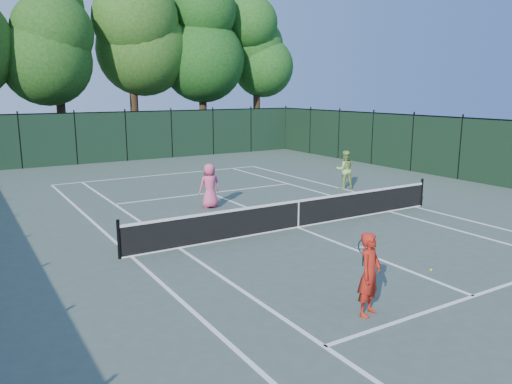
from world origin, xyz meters
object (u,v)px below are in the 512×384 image
coach (370,274)px  player_green (345,170)px  loose_ball_midcourt (431,270)px  player_pink (210,186)px

coach → player_green: bearing=28.7°
player_green → loose_ball_midcourt: (-5.19, -9.09, -0.82)m
player_pink → loose_ball_midcourt: 9.06m
player_green → loose_ball_midcourt: bearing=84.4°
player_pink → player_green: size_ratio=0.98×
coach → player_pink: (1.38, 9.82, 0.00)m
player_green → loose_ball_midcourt: 10.50m
coach → player_pink: player_pink is taller
player_pink → loose_ball_midcourt: size_ratio=24.74×
player_pink → player_green: 6.82m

